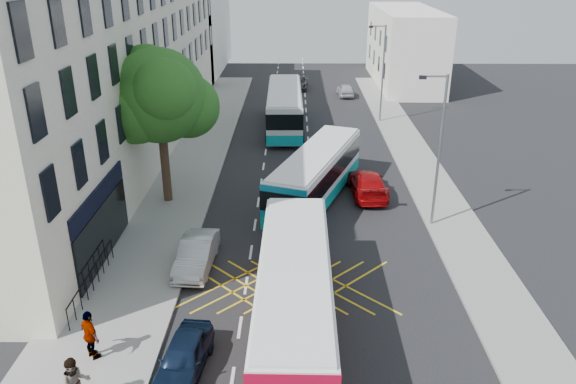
{
  "coord_description": "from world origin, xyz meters",
  "views": [
    {
      "loc": [
        -1.1,
        -15.12,
        13.55
      ],
      "look_at": [
        -1.4,
        11.4,
        2.2
      ],
      "focal_mm": 35.0,
      "sensor_mm": 36.0,
      "label": 1
    }
  ],
  "objects_px": {
    "street_tree": "(159,97)",
    "parked_car_blue": "(184,357)",
    "lamp_near": "(438,144)",
    "distant_car_silver": "(345,90)",
    "bus_mid": "(316,175)",
    "lamp_far": "(382,69)",
    "pedestrian_near": "(76,384)",
    "distant_car_grey": "(298,83)",
    "parked_car_silver": "(197,254)",
    "bus_near": "(294,297)",
    "pedestrian_far": "(90,335)",
    "bus_far": "(285,108)",
    "red_hatchback": "(368,184)"
  },
  "relations": [
    {
      "from": "lamp_far",
      "to": "bus_near",
      "type": "xyz_separation_m",
      "value": [
        -7.26,
        -29.45,
        -2.9
      ]
    },
    {
      "from": "distant_car_grey",
      "to": "pedestrian_far",
      "type": "xyz_separation_m",
      "value": [
        -7.56,
        -43.97,
        0.51
      ]
    },
    {
      "from": "bus_mid",
      "to": "distant_car_silver",
      "type": "distance_m",
      "value": 26.6
    },
    {
      "from": "distant_car_silver",
      "to": "pedestrian_far",
      "type": "relative_size",
      "value": 1.9
    },
    {
      "from": "distant_car_silver",
      "to": "lamp_far",
      "type": "bearing_deg",
      "value": 99.04
    },
    {
      "from": "parked_car_silver",
      "to": "red_hatchback",
      "type": "xyz_separation_m",
      "value": [
        8.95,
        8.64,
        0.02
      ]
    },
    {
      "from": "distant_car_silver",
      "to": "pedestrian_near",
      "type": "xyz_separation_m",
      "value": [
        -12.01,
        -43.13,
        0.49
      ]
    },
    {
      "from": "pedestrian_near",
      "to": "pedestrian_far",
      "type": "xyz_separation_m",
      "value": [
        -0.37,
        2.45,
        -0.0
      ]
    },
    {
      "from": "street_tree",
      "to": "red_hatchback",
      "type": "distance_m",
      "value": 13.16
    },
    {
      "from": "distant_car_grey",
      "to": "parked_car_silver",
      "type": "bearing_deg",
      "value": -94.01
    },
    {
      "from": "lamp_near",
      "to": "lamp_far",
      "type": "xyz_separation_m",
      "value": [
        0.0,
        20.0,
        0.0
      ]
    },
    {
      "from": "bus_near",
      "to": "lamp_far",
      "type": "bearing_deg",
      "value": 76.72
    },
    {
      "from": "bus_near",
      "to": "pedestrian_near",
      "type": "height_order",
      "value": "bus_near"
    },
    {
      "from": "pedestrian_far",
      "to": "parked_car_silver",
      "type": "bearing_deg",
      "value": -68.85
    },
    {
      "from": "bus_mid",
      "to": "pedestrian_near",
      "type": "bearing_deg",
      "value": -95.61
    },
    {
      "from": "bus_near",
      "to": "red_hatchback",
      "type": "bearing_deg",
      "value": 72.66
    },
    {
      "from": "parked_car_silver",
      "to": "pedestrian_far",
      "type": "distance_m",
      "value": 7.1
    },
    {
      "from": "distant_car_grey",
      "to": "distant_car_silver",
      "type": "xyz_separation_m",
      "value": [
        4.82,
        -3.29,
        0.02
      ]
    },
    {
      "from": "street_tree",
      "to": "parked_car_blue",
      "type": "distance_m",
      "value": 15.98
    },
    {
      "from": "lamp_near",
      "to": "pedestrian_far",
      "type": "relative_size",
      "value": 4.14
    },
    {
      "from": "distant_car_grey",
      "to": "pedestrian_near",
      "type": "bearing_deg",
      "value": -95.37
    },
    {
      "from": "lamp_far",
      "to": "pedestrian_near",
      "type": "bearing_deg",
      "value": -112.85
    },
    {
      "from": "bus_near",
      "to": "parked_car_silver",
      "type": "bearing_deg",
      "value": 132.77
    },
    {
      "from": "bus_near",
      "to": "bus_far",
      "type": "bearing_deg",
      "value": 92.3
    },
    {
      "from": "lamp_near",
      "to": "distant_car_silver",
      "type": "bearing_deg",
      "value": 94.02
    },
    {
      "from": "bus_mid",
      "to": "bus_far",
      "type": "relative_size",
      "value": 0.92
    },
    {
      "from": "bus_near",
      "to": "bus_far",
      "type": "distance_m",
      "value": 27.56
    },
    {
      "from": "pedestrian_far",
      "to": "lamp_near",
      "type": "bearing_deg",
      "value": -99.44
    },
    {
      "from": "bus_near",
      "to": "distant_car_silver",
      "type": "height_order",
      "value": "bus_near"
    },
    {
      "from": "lamp_far",
      "to": "bus_far",
      "type": "xyz_separation_m",
      "value": [
        -8.09,
        -1.9,
        -2.86
      ]
    },
    {
      "from": "lamp_far",
      "to": "bus_near",
      "type": "relative_size",
      "value": 0.69
    },
    {
      "from": "street_tree",
      "to": "parked_car_silver",
      "type": "relative_size",
      "value": 2.08
    },
    {
      "from": "street_tree",
      "to": "distant_car_grey",
      "type": "relative_size",
      "value": 2.01
    },
    {
      "from": "bus_mid",
      "to": "pedestrian_far",
      "type": "relative_size",
      "value": 5.7
    },
    {
      "from": "street_tree",
      "to": "lamp_near",
      "type": "xyz_separation_m",
      "value": [
        14.71,
        -2.97,
        -1.68
      ]
    },
    {
      "from": "distant_car_grey",
      "to": "lamp_far",
      "type": "bearing_deg",
      "value": -58.53
    },
    {
      "from": "red_hatchback",
      "to": "distant_car_silver",
      "type": "distance_m",
      "value": 25.49
    },
    {
      "from": "parked_car_silver",
      "to": "pedestrian_far",
      "type": "relative_size",
      "value": 2.19
    },
    {
      "from": "lamp_far",
      "to": "red_hatchback",
      "type": "height_order",
      "value": "lamp_far"
    },
    {
      "from": "lamp_far",
      "to": "parked_car_blue",
      "type": "distance_m",
      "value": 33.67
    },
    {
      "from": "bus_mid",
      "to": "distant_car_grey",
      "type": "bearing_deg",
      "value": 111.76
    },
    {
      "from": "parked_car_silver",
      "to": "distant_car_silver",
      "type": "height_order",
      "value": "parked_car_silver"
    },
    {
      "from": "distant_car_silver",
      "to": "pedestrian_near",
      "type": "relative_size",
      "value": 1.9
    },
    {
      "from": "bus_far",
      "to": "parked_car_silver",
      "type": "bearing_deg",
      "value": -100.23
    },
    {
      "from": "red_hatchback",
      "to": "distant_car_grey",
      "type": "xyz_separation_m",
      "value": [
        -4.05,
        28.77,
        -0.11
      ]
    },
    {
      "from": "lamp_far",
      "to": "parked_car_silver",
      "type": "xyz_separation_m",
      "value": [
        -11.8,
        -24.44,
        -3.92
      ]
    },
    {
      "from": "bus_mid",
      "to": "distant_car_silver",
      "type": "xyz_separation_m",
      "value": [
        3.93,
        26.29,
        -0.97
      ]
    },
    {
      "from": "street_tree",
      "to": "pedestrian_far",
      "type": "distance_m",
      "value": 14.9
    },
    {
      "from": "bus_near",
      "to": "distant_car_grey",
      "type": "bearing_deg",
      "value": 90.09
    },
    {
      "from": "lamp_near",
      "to": "parked_car_silver",
      "type": "distance_m",
      "value": 13.2
    }
  ]
}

